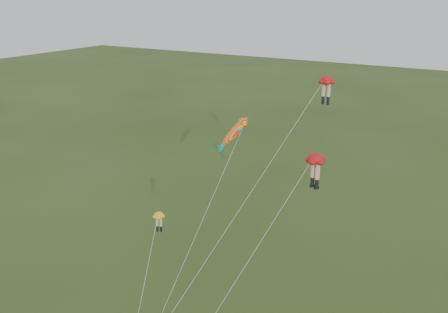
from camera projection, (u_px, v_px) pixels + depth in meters
The scene contains 4 objects.
legs_kite_red_high at pixel (323, 87), 39.66m from camera, with size 8.34×15.10×18.97m.
legs_kite_red_mid at pixel (314, 164), 36.06m from camera, with size 6.82×10.24×14.30m.
legs_kite_yellow at pixel (158, 222), 38.57m from camera, with size 1.25×5.22×9.16m.
fish_kite at pixel (234, 133), 41.34m from camera, with size 2.99×11.47×15.69m.
Camera 1 is at (20.27, -26.57, 25.61)m, focal length 40.00 mm.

